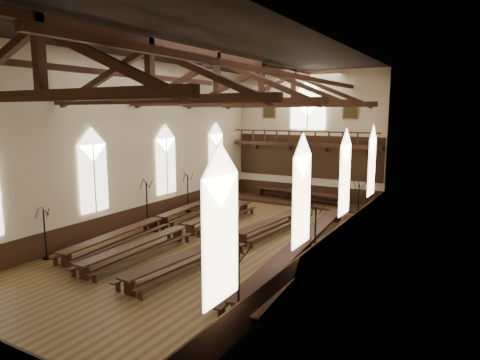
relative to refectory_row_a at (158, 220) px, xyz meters
The scene contains 21 objects.
ground 4.42m from the refectory_row_a, ahead, with size 26.00×26.00×0.00m, color brown.
room_walls 7.35m from the refectory_row_a, ahead, with size 26.00×26.00×26.00m.
wainscot_band 4.38m from the refectory_row_a, ahead, with size 12.00×26.00×1.20m.
side_windows 5.42m from the refectory_row_a, ahead, with size 11.85×19.80×4.50m.
end_window 14.93m from the refectory_row_a, 70.90° to the left, with size 2.80×0.12×3.80m.
minstrels_gallery 13.56m from the refectory_row_a, 70.56° to the left, with size 11.80×1.24×3.70m.
portraits 14.88m from the refectory_row_a, 70.89° to the left, with size 7.75×0.09×1.45m.
roof_trusses 8.82m from the refectory_row_a, ahead, with size 11.70×25.70×2.80m.
refectory_row_a is the anchor object (origin of this frame).
refectory_row_b 2.46m from the refectory_row_a, 15.40° to the right, with size 1.55×14.33×0.74m.
refectory_row_c 5.86m from the refectory_row_a, ahead, with size 2.18×14.58×0.76m.
refectory_row_d 9.22m from the refectory_row_a, ahead, with size 2.28×15.15×0.82m.
dais 12.02m from the refectory_row_a, 67.93° to the left, with size 11.40×2.86×0.19m, color black.
high_table 12.01m from the refectory_row_a, 67.93° to the left, with size 7.71×1.88×0.72m.
high_chairs 12.71m from the refectory_row_a, 69.20° to the left, with size 6.75×0.45×0.97m.
candelabrum_left_near 6.75m from the refectory_row_a, 100.04° to the right, with size 0.72×0.77×2.53m.
candelabrum_left_mid 1.27m from the refectory_row_a, 162.59° to the left, with size 0.84×0.86×2.88m.
candelabrum_left_far 4.68m from the refectory_row_a, 104.57° to the left, with size 0.83×0.81×2.77m.
candelabrum_right_near 12.55m from the refectory_row_a, 37.75° to the right, with size 0.82×0.80×2.75m.
candelabrum_right_mid 9.94m from the refectory_row_a, ahead, with size 0.82×0.82×2.76m.
candelabrum_right_far 12.23m from the refectory_row_a, 35.77° to the left, with size 0.81×0.79×2.71m.
Camera 1 is at (12.04, -18.65, 6.90)m, focal length 32.00 mm.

